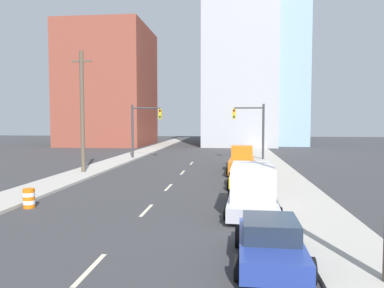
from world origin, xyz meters
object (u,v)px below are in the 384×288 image
object	(u,v)px
traffic_signal_left	(141,124)
sedan_blue	(270,242)
sedan_yellow	(244,176)
sedan_teal	(240,158)
traffic_signal_right	(255,125)
pickup_truck_orange	(242,162)
utility_pole_left_mid	(82,111)
traffic_barrel	(29,198)
box_truck_silver	(252,190)

from	to	relation	value
traffic_signal_left	sedan_blue	bearing A→B (deg)	-69.15
sedan_yellow	sedan_teal	distance (m)	11.51
traffic_signal_right	pickup_truck_orange	size ratio (longest dim) A/B	1.12
traffic_signal_right	pickup_truck_orange	distance (m)	10.59
traffic_signal_right	sedan_blue	world-z (taller)	traffic_signal_right
sedan_yellow	traffic_signal_left	bearing A→B (deg)	125.55
utility_pole_left_mid	traffic_barrel	bearing A→B (deg)	-80.18
sedan_blue	sedan_teal	xyz separation A→B (m)	(-0.37, 24.60, 0.05)
utility_pole_left_mid	pickup_truck_orange	size ratio (longest dim) A/B	1.81
box_truck_silver	sedan_blue	bearing A→B (deg)	-86.04
traffic_signal_right	sedan_blue	distance (m)	29.45
traffic_barrel	sedan_teal	distance (m)	21.44
utility_pole_left_mid	traffic_barrel	xyz separation A→B (m)	(2.01, -11.58, -4.51)
pickup_truck_orange	utility_pole_left_mid	bearing A→B (deg)	-169.86
box_truck_silver	sedan_teal	bearing A→B (deg)	92.88
sedan_blue	pickup_truck_orange	distance (m)	19.20
box_truck_silver	sedan_yellow	world-z (taller)	box_truck_silver
pickup_truck_orange	sedan_yellow	bearing A→B (deg)	-87.31
pickup_truck_orange	sedan_blue	bearing A→B (deg)	-86.36
pickup_truck_orange	sedan_teal	size ratio (longest dim) A/B	1.24
traffic_signal_right	sedan_yellow	xyz separation A→B (m)	(-1.57, -16.16, -3.17)
utility_pole_left_mid	pickup_truck_orange	xyz separation A→B (m)	(12.62, 1.67, -4.10)
sedan_teal	pickup_truck_orange	bearing A→B (deg)	-87.14
utility_pole_left_mid	sedan_blue	world-z (taller)	utility_pole_left_mid
utility_pole_left_mid	sedan_yellow	world-z (taller)	utility_pole_left_mid
box_truck_silver	pickup_truck_orange	bearing A→B (deg)	92.99
traffic_signal_left	box_truck_silver	distance (m)	25.47
sedan_blue	pickup_truck_orange	bearing A→B (deg)	92.22
sedan_yellow	box_truck_silver	bearing A→B (deg)	-86.96
pickup_truck_orange	sedan_teal	distance (m)	5.40
traffic_barrel	sedan_yellow	distance (m)	12.80
utility_pole_left_mid	sedan_teal	bearing A→B (deg)	29.29
sedan_teal	sedan_blue	bearing A→B (deg)	-86.58
sedan_blue	sedan_yellow	bearing A→B (deg)	92.66
sedan_teal	traffic_signal_right	bearing A→B (deg)	73.48
sedan_yellow	pickup_truck_orange	bearing A→B (deg)	91.84
traffic_signal_left	box_truck_silver	world-z (taller)	traffic_signal_left
traffic_barrel	traffic_signal_left	bearing A→B (deg)	90.45
traffic_signal_left	traffic_barrel	bearing A→B (deg)	-89.55
utility_pole_left_mid	traffic_signal_right	bearing A→B (deg)	39.51
traffic_signal_left	pickup_truck_orange	size ratio (longest dim) A/B	1.12
traffic_barrel	box_truck_silver	xyz separation A→B (m)	(10.77, 0.48, 0.55)
traffic_barrel	pickup_truck_orange	xyz separation A→B (m)	(10.62, 13.25, 0.42)
utility_pole_left_mid	sedan_yellow	size ratio (longest dim) A/B	2.17
utility_pole_left_mid	sedan_teal	xyz separation A→B (m)	(12.59, 7.06, -4.31)
utility_pole_left_mid	traffic_barrel	distance (m)	12.59
traffic_barrel	box_truck_silver	bearing A→B (deg)	2.53
traffic_signal_left	traffic_barrel	world-z (taller)	traffic_signal_left
traffic_signal_left	utility_pole_left_mid	size ratio (longest dim) A/B	0.62
traffic_barrel	sedan_yellow	xyz separation A→B (m)	(10.62, 7.13, 0.19)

